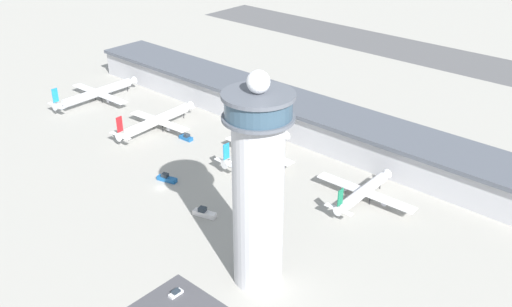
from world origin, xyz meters
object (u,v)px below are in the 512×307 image
object	(u,v)px
service_truck_baggage	(263,199)
service_truck_water	(167,178)
airplane_gate_bravo	(157,121)
car_blue_compact	(176,293)
service_truck_fuel	(186,138)
airplane_gate_charlie	(257,149)
service_truck_catering	(204,213)
airplane_gate_alpha	(97,93)
airplane_gate_delta	(364,192)
control_tower	(258,186)

from	to	relation	value
service_truck_baggage	service_truck_water	xyz separation A→B (m)	(-35.43, -12.64, 0.01)
airplane_gate_bravo	service_truck_baggage	distance (m)	73.14
service_truck_water	car_blue_compact	distance (m)	61.72
service_truck_water	service_truck_fuel	bearing A→B (deg)	126.29
airplane_gate_charlie	service_truck_catering	size ratio (longest dim) A/B	4.22
service_truck_fuel	airplane_gate_alpha	bearing A→B (deg)	-179.79
airplane_gate_delta	service_truck_water	xyz separation A→B (m)	(-60.67, -35.40, -3.04)
service_truck_catering	service_truck_baggage	size ratio (longest dim) A/B	1.11
airplane_gate_alpha	service_truck_fuel	bearing A→B (deg)	0.21
airplane_gate_bravo	service_truck_catering	distance (m)	71.06
control_tower	car_blue_compact	xyz separation A→B (m)	(-11.80, -19.81, -29.09)
service_truck_baggage	airplane_gate_charlie	bearing A→B (deg)	135.59
airplane_gate_alpha	airplane_gate_bravo	distance (m)	46.64
airplane_gate_charlie	service_truck_baggage	world-z (taller)	airplane_gate_charlie
car_blue_compact	service_truck_catering	bearing A→B (deg)	125.03
service_truck_fuel	car_blue_compact	world-z (taller)	service_truck_fuel
control_tower	airplane_gate_alpha	bearing A→B (deg)	162.37
airplane_gate_charlie	service_truck_baggage	size ratio (longest dim) A/B	4.70
service_truck_catering	car_blue_compact	distance (m)	38.29
airplane_gate_alpha	service_truck_water	size ratio (longest dim) A/B	5.82
airplane_gate_bravo	service_truck_water	xyz separation A→B (m)	(36.41, -25.89, -3.47)
airplane_gate_alpha	airplane_gate_charlie	size ratio (longest dim) A/B	1.32
service_truck_water	control_tower	bearing A→B (deg)	-16.71
control_tower	airplane_gate_delta	xyz separation A→B (m)	(0.21, 53.55, -25.61)
airplane_gate_alpha	airplane_gate_charlie	xyz separation A→B (m)	(96.63, 6.57, 0.05)
service_truck_fuel	car_blue_compact	size ratio (longest dim) A/B	1.53
service_truck_baggage	service_truck_water	size ratio (longest dim) A/B	0.94
airplane_gate_alpha	service_truck_baggage	xyz separation A→B (m)	(118.46, -14.82, -3.47)
airplane_gate_alpha	airplane_gate_delta	xyz separation A→B (m)	(143.69, 7.95, -0.42)
control_tower	service_truck_water	size ratio (longest dim) A/B	7.70
airplane_gate_bravo	service_truck_catering	size ratio (longest dim) A/B	5.15
airplane_gate_charlie	service_truck_water	xyz separation A→B (m)	(-13.60, -34.02, -3.51)
service_truck_fuel	service_truck_baggage	size ratio (longest dim) A/B	0.84
car_blue_compact	control_tower	bearing A→B (deg)	59.23
airplane_gate_bravo	service_truck_fuel	distance (m)	16.57
airplane_gate_alpha	airplane_gate_delta	distance (m)	143.91
service_truck_catering	service_truck_baggage	xyz separation A→B (m)	(8.75, 19.25, -0.06)
service_truck_water	airplane_gate_delta	bearing A→B (deg)	30.27
service_truck_fuel	airplane_gate_charlie	bearing A→B (deg)	10.59
airplane_gate_delta	airplane_gate_charlie	bearing A→B (deg)	-178.32
service_truck_catering	service_truck_water	world-z (taller)	service_truck_catering
airplane_gate_alpha	service_truck_water	xyz separation A→B (m)	(83.02, -27.46, -3.46)
service_truck_catering	service_truck_baggage	world-z (taller)	service_truck_catering
control_tower	service_truck_fuel	xyz separation A→B (m)	(-80.79, 45.83, -28.73)
service_truck_water	car_blue_compact	size ratio (longest dim) A/B	1.94
car_blue_compact	airplane_gate_alpha	bearing A→B (deg)	153.58
service_truck_baggage	car_blue_compact	world-z (taller)	service_truck_baggage
airplane_gate_alpha	airplane_gate_charlie	world-z (taller)	airplane_gate_alpha
service_truck_fuel	service_truck_catering	bearing A→B (deg)	-36.11
airplane_gate_bravo	airplane_gate_delta	xyz separation A→B (m)	(97.08, 9.52, -0.43)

